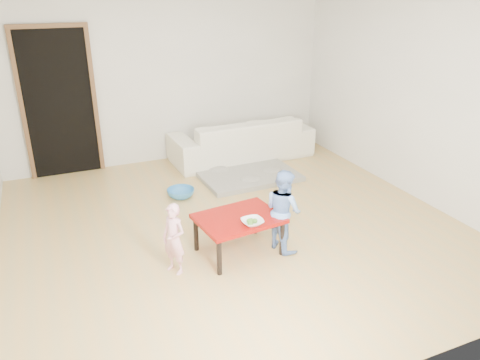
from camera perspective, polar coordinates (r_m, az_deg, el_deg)
floor at (r=5.45m, az=-0.84°, el=-5.56°), size 5.00×5.00×0.01m
back_wall at (r=7.28m, az=-8.66°, el=12.39°), size 5.00×0.02×2.60m
right_wall at (r=6.33m, az=20.81°, el=9.61°), size 0.02×5.00×2.60m
doorway at (r=7.09m, az=-21.17°, el=8.56°), size 1.02×0.08×2.11m
sofa at (r=7.42m, az=0.18°, el=5.08°), size 2.25×0.93×0.65m
cushion at (r=7.02m, az=-2.25°, el=5.38°), size 0.43×0.38×0.11m
red_table at (r=4.84m, az=-0.16°, el=-6.66°), size 0.89×0.71×0.41m
bowl at (r=4.59m, az=1.52°, el=-5.15°), size 0.21×0.21×0.05m
broccoli at (r=4.59m, az=1.52°, el=-5.12°), size 0.12×0.12×0.06m
child_pink at (r=4.51m, az=-8.07°, el=-7.15°), size 0.28×0.31×0.71m
child_blue at (r=4.84m, az=5.31°, el=-3.67°), size 0.40×0.48×0.88m
basin at (r=6.17m, az=-7.23°, el=-1.59°), size 0.36×0.36×0.11m
blanket at (r=6.82m, az=0.71°, el=0.84°), size 1.38×1.16×0.07m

